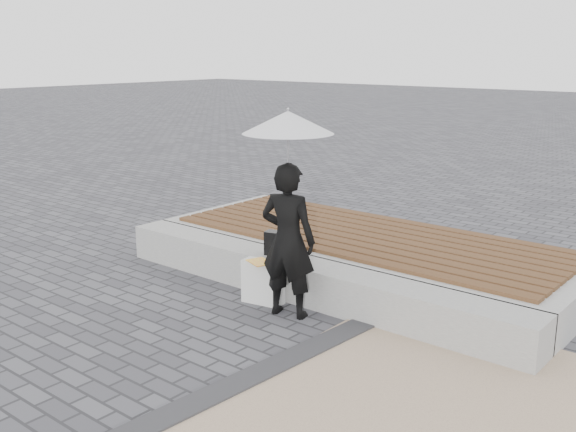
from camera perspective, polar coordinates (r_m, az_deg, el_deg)
The scene contains 10 objects.
ground at distance 5.98m, azimuth -8.26°, elevation -11.17°, with size 80.00×80.00×0.00m, color #4B4B50.
edging_band at distance 5.18m, azimuth -6.68°, elevation -15.11°, with size 0.25×5.20×0.04m, color #2F2F32.
seating_ledge at distance 6.99m, azimuth 1.44°, elevation -5.47°, with size 5.00×0.45×0.40m, color #A9A9A3.
timber_platform at distance 7.92m, azimuth 6.81°, elevation -3.20°, with size 5.00×2.00×0.40m, color #A5A5A0.
timber_decking at distance 7.86m, azimuth 6.85°, elevation -1.67°, with size 4.60×1.80×0.04m, color brown, non-canonical shape.
woman at distance 6.39m, azimuth 0.00°, elevation -2.11°, with size 0.55×0.36×1.52m, color black.
parasol at distance 6.17m, azimuth 0.00°, elevation 8.00°, with size 0.85×0.85×1.09m.
handbag at distance 7.08m, azimuth -0.53°, elevation -2.41°, with size 0.37×0.13×0.26m, color black.
canvas_tote at distance 6.86m, azimuth -2.13°, elevation -5.64°, with size 0.42×0.18×0.45m, color silver.
magazine at distance 6.75m, azimuth -2.43°, elevation -3.93°, with size 0.26×0.19×0.01m, color #D14030.
Camera 1 is at (4.05, -3.60, 2.53)m, focal length 41.64 mm.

